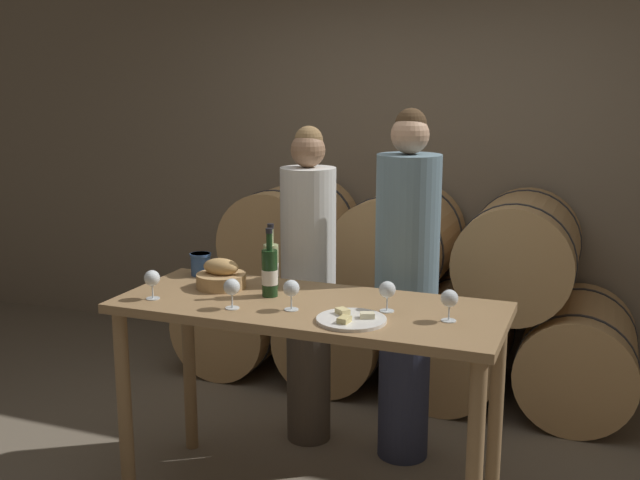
# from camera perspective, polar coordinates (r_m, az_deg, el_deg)

# --- Properties ---
(stone_wall_back) EXTENTS (10.00, 0.12, 3.20)m
(stone_wall_back) POSITION_cam_1_polar(r_m,az_deg,el_deg) (5.03, 7.95, 8.78)
(stone_wall_back) COLOR gray
(stone_wall_back) RESTS_ON ground_plane
(barrel_stack) EXTENTS (2.80, 0.86, 1.24)m
(barrel_stack) POSITION_cam_1_polar(r_m,az_deg,el_deg) (4.67, 6.03, -4.22)
(barrel_stack) COLOR tan
(barrel_stack) RESTS_ON ground_plane
(tasting_table) EXTENTS (1.66, 0.67, 0.94)m
(tasting_table) POSITION_cam_1_polar(r_m,az_deg,el_deg) (3.25, -0.86, -7.17)
(tasting_table) COLOR #99754C
(tasting_table) RESTS_ON ground_plane
(person_left) EXTENTS (0.28, 0.28, 1.66)m
(person_left) POSITION_cam_1_polar(r_m,az_deg,el_deg) (3.85, -0.89, -3.28)
(person_left) COLOR #4C4238
(person_left) RESTS_ON ground_plane
(person_right) EXTENTS (0.31, 0.31, 1.75)m
(person_right) POSITION_cam_1_polar(r_m,az_deg,el_deg) (3.68, 6.60, -3.38)
(person_right) COLOR #2D334C
(person_right) RESTS_ON ground_plane
(wine_bottle_red) EXTENTS (0.07, 0.07, 0.31)m
(wine_bottle_red) POSITION_cam_1_polar(r_m,az_deg,el_deg) (3.29, -3.86, -2.48)
(wine_bottle_red) COLOR #193819
(wine_bottle_red) RESTS_ON tasting_table
(wine_bottle_white) EXTENTS (0.07, 0.07, 0.30)m
(wine_bottle_white) POSITION_cam_1_polar(r_m,az_deg,el_deg) (3.44, -3.75, -1.92)
(wine_bottle_white) COLOR #ADBC7F
(wine_bottle_white) RESTS_ON tasting_table
(blue_crock) EXTENTS (0.10, 0.10, 0.11)m
(blue_crock) POSITION_cam_1_polar(r_m,az_deg,el_deg) (3.69, -9.07, -1.75)
(blue_crock) COLOR #335693
(blue_crock) RESTS_ON tasting_table
(bread_basket) EXTENTS (0.23, 0.23, 0.14)m
(bread_basket) POSITION_cam_1_polar(r_m,az_deg,el_deg) (3.46, -7.54, -2.78)
(bread_basket) COLOR tan
(bread_basket) RESTS_ON tasting_table
(cheese_plate) EXTENTS (0.28, 0.28, 0.04)m
(cheese_plate) POSITION_cam_1_polar(r_m,az_deg,el_deg) (2.97, 2.40, -6.05)
(cheese_plate) COLOR white
(cheese_plate) RESTS_ON tasting_table
(wine_glass_far_left) EXTENTS (0.07, 0.07, 0.13)m
(wine_glass_far_left) POSITION_cam_1_polar(r_m,az_deg,el_deg) (3.32, -12.68, -2.92)
(wine_glass_far_left) COLOR white
(wine_glass_far_left) RESTS_ON tasting_table
(wine_glass_left) EXTENTS (0.07, 0.07, 0.13)m
(wine_glass_left) POSITION_cam_1_polar(r_m,az_deg,el_deg) (3.13, -6.74, -3.63)
(wine_glass_left) COLOR white
(wine_glass_left) RESTS_ON tasting_table
(wine_glass_center) EXTENTS (0.07, 0.07, 0.13)m
(wine_glass_center) POSITION_cam_1_polar(r_m,az_deg,el_deg) (3.09, -2.21, -3.76)
(wine_glass_center) COLOR white
(wine_glass_center) RESTS_ON tasting_table
(wine_glass_right) EXTENTS (0.07, 0.07, 0.13)m
(wine_glass_right) POSITION_cam_1_polar(r_m,az_deg,el_deg) (3.08, 5.15, -3.85)
(wine_glass_right) COLOR white
(wine_glass_right) RESTS_ON tasting_table
(wine_glass_far_right) EXTENTS (0.07, 0.07, 0.13)m
(wine_glass_far_right) POSITION_cam_1_polar(r_m,az_deg,el_deg) (2.99, 9.83, -4.47)
(wine_glass_far_right) COLOR white
(wine_glass_far_right) RESTS_ON tasting_table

